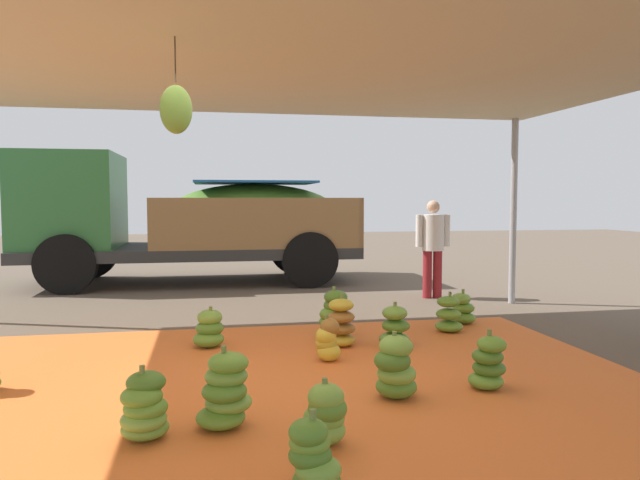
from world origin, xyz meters
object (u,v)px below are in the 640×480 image
Objects in this scene: banana_bunch_3 at (328,341)px; worker_0 at (433,241)px; banana_bunch_10 at (325,415)px; banana_bunch_13 at (395,369)px; banana_bunch_4 at (449,315)px; banana_bunch_6 at (395,328)px; banana_bunch_8 at (209,330)px; banana_bunch_9 at (463,309)px; banana_bunch_11 at (334,315)px; banana_bunch_5 at (488,364)px; banana_bunch_7 at (341,324)px; banana_bunch_1 at (144,409)px; cargo_truck_main at (183,218)px; banana_bunch_12 at (225,392)px; banana_bunch_2 at (313,458)px.

banana_bunch_3 is 0.29× the size of worker_0.
banana_bunch_10 is 1.04m from banana_bunch_13.
banana_bunch_4 is 0.99× the size of banana_bunch_6.
banana_bunch_9 is (3.15, 0.61, -0.00)m from banana_bunch_8.
worker_0 is (2.13, 2.44, 0.64)m from banana_bunch_11.
worker_0 is at bearing 54.72° from banana_bunch_3.
banana_bunch_13 is (-0.82, -0.08, 0.03)m from banana_bunch_5.
banana_bunch_4 is 0.54m from banana_bunch_9.
banana_bunch_10 is 0.28× the size of worker_0.
banana_bunch_4 is 2.79m from banana_bunch_8.
worker_0 is (2.14, 2.84, 0.66)m from banana_bunch_7.
banana_bunch_1 is 1.03× the size of banana_bunch_6.
banana_bunch_12 is at bearing -85.74° from cargo_truck_main.
worker_0 reaches higher than banana_bunch_6.
banana_bunch_6 is at bearing -10.26° from banana_bunch_8.
banana_bunch_4 reaches higher than banana_bunch_9.
banana_bunch_11 is (0.67, 2.87, 0.06)m from banana_bunch_10.
banana_bunch_11 reaches higher than banana_bunch_12.
worker_0 reaches higher than banana_bunch_11.
banana_bunch_4 is at bearing -132.04° from banana_bunch_9.
banana_bunch_13 reaches higher than banana_bunch_6.
banana_bunch_11 is at bearing 55.06° from banana_bunch_1.
banana_bunch_12 is at bearing -123.94° from banana_bunch_3.
banana_bunch_9 is 0.82× the size of banana_bunch_13.
banana_bunch_4 reaches higher than banana_bunch_2.
banana_bunch_5 is (1.13, -1.09, 0.01)m from banana_bunch_3.
banana_bunch_9 is at bearing 10.91° from banana_bunch_8.
banana_bunch_12 is (-2.68, -2.51, 0.05)m from banana_bunch_4.
banana_bunch_2 is at bearing -123.14° from banana_bunch_13.
banana_bunch_3 is at bearing -114.95° from banana_bunch_7.
banana_bunch_10 is 0.74× the size of banana_bunch_11.
worker_0 is (2.39, 3.38, 0.70)m from banana_bunch_3.
banana_bunch_4 is 1.01m from banana_bunch_6.
banana_bunch_7 reaches higher than banana_bunch_6.
banana_bunch_12 is 6.01m from worker_0.
banana_bunch_6 reaches higher than banana_bunch_10.
banana_bunch_11 is at bearing -131.11° from worker_0.
banana_bunch_3 is 0.59m from banana_bunch_7.
banana_bunch_11 is 0.38× the size of worker_0.
banana_bunch_12 is 0.09× the size of cargo_truck_main.
banana_bunch_7 is 1.31× the size of banana_bunch_10.
banana_bunch_11 is at bearing 74.41° from banana_bunch_3.
banana_bunch_3 is 1.04× the size of banana_bunch_8.
banana_bunch_8 is (0.42, 2.43, -0.03)m from banana_bunch_1.
banana_bunch_6 is 0.85× the size of banana_bunch_7.
banana_bunch_2 is 3.29m from banana_bunch_6.
cargo_truck_main is at bearing 104.91° from banana_bunch_3.
banana_bunch_6 is 2.66m from banana_bunch_10.
banana_bunch_6 is 6.08m from cargo_truck_main.
banana_bunch_6 is at bearing -146.64° from banana_bunch_4.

